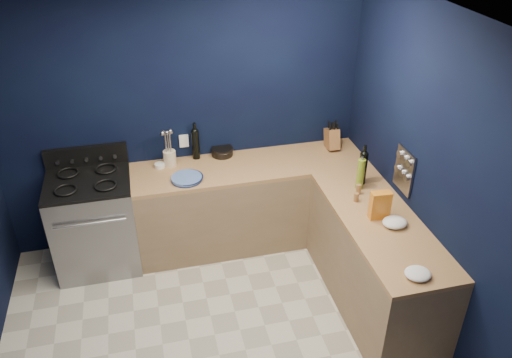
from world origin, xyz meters
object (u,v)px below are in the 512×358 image
object	(u,v)px
gas_range	(95,224)
utensil_crock	(170,158)
crouton_bag	(380,205)
plate_stack	(187,179)
knife_block	(332,139)

from	to	relation	value
gas_range	utensil_crock	distance (m)	0.95
crouton_bag	plate_stack	bearing A→B (deg)	149.88
plate_stack	crouton_bag	xyz separation A→B (m)	(1.47, -0.96, 0.10)
crouton_bag	gas_range	bearing A→B (deg)	158.31
plate_stack	gas_range	bearing A→B (deg)	171.73
utensil_crock	knife_block	xyz separation A→B (m)	(1.65, -0.03, 0.03)
gas_range	knife_block	size ratio (longest dim) A/B	4.43
gas_range	plate_stack	world-z (taller)	plate_stack
gas_range	plate_stack	bearing A→B (deg)	-8.27
knife_block	crouton_bag	size ratio (longest dim) A/B	0.85
utensil_crock	gas_range	bearing A→B (deg)	-166.03
plate_stack	crouton_bag	bearing A→B (deg)	-33.32
gas_range	knife_block	world-z (taller)	knife_block
gas_range	crouton_bag	distance (m)	2.66
plate_stack	knife_block	xyz separation A→B (m)	(1.53, 0.29, 0.09)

